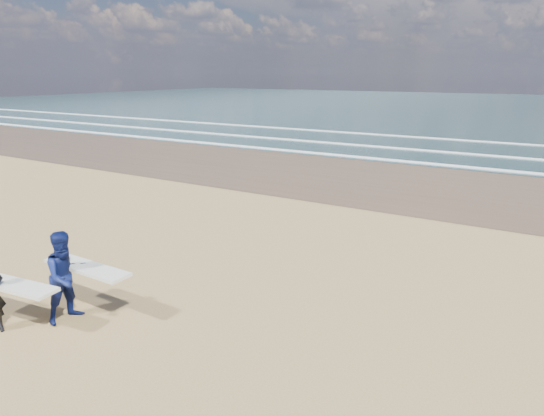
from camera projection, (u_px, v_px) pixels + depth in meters
The scene contains 1 object.
surfer_far at pixel (68, 276), 10.06m from camera, with size 2.21×1.15×1.94m.
Camera 1 is at (9.50, -4.91, 5.06)m, focal length 32.00 mm.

